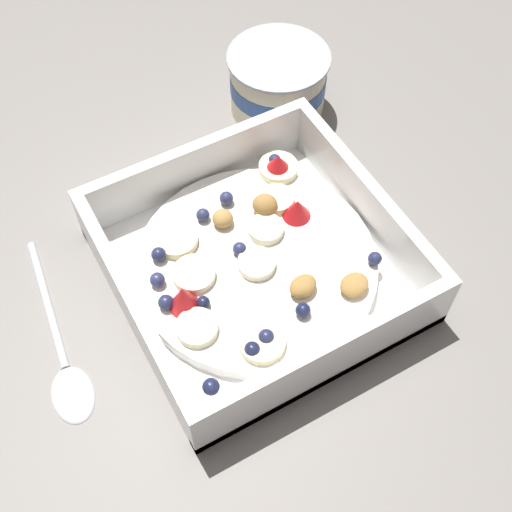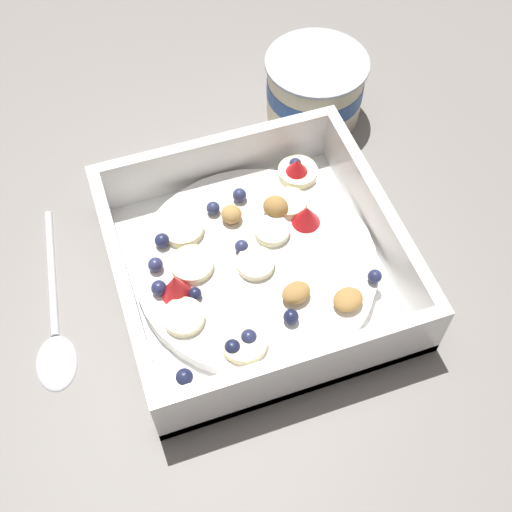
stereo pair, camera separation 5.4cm
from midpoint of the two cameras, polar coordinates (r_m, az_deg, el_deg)
The scene contains 4 objects.
ground_plane at distance 0.57m, azimuth -2.33°, elevation -1.20°, with size 2.40×2.40×0.00m, color gray.
fruit_bowl at distance 0.55m, azimuth -2.86°, elevation -0.81°, with size 0.22×0.22×0.06m.
spoon at distance 0.55m, azimuth -18.77°, elevation -8.81°, with size 0.04×0.17×0.01m.
yogurt_cup at distance 0.67m, azimuth -0.50°, elevation 14.38°, with size 0.10×0.10×0.06m.
Camera 1 is at (-0.15, -0.27, 0.48)m, focal length 47.16 mm.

